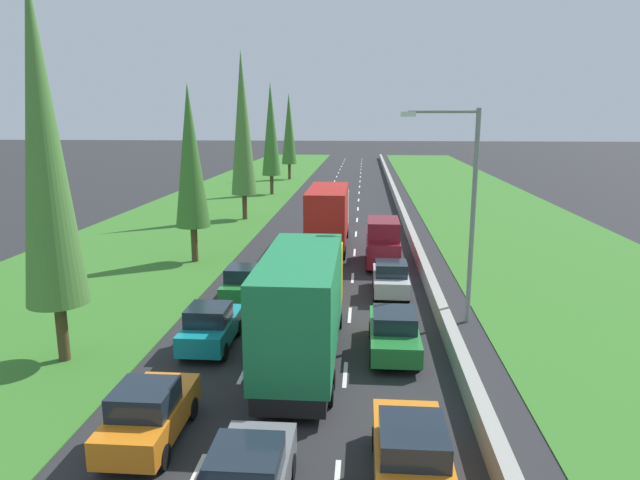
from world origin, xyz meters
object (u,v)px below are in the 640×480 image
Objects in this scene: green_sedan_right_lane at (394,332)px; poplar_tree_second at (190,157)px; red_box_truck_centre_lane at (329,216)px; maroon_van_right_lane at (383,243)px; poplar_tree_nearest at (43,143)px; green_box_truck_centre_lane at (303,304)px; silver_hatchback_right_lane at (391,278)px; orange_hatchback_left_lane at (149,414)px; green_hatchback_left_lane at (244,283)px; orange_sedan_right_lane at (412,456)px; orange_sedan_centre_lane at (319,276)px; teal_hatchback_left_lane at (211,326)px; street_light_mast at (465,201)px; poplar_tree_fifth at (289,129)px; poplar_tree_third at (242,124)px; poplar_tree_fourth at (271,130)px; red_hatchback_centre_lane at (334,214)px; grey_hatchback_centre_lane at (248,479)px.

poplar_tree_second is at bearing 131.69° from green_sedan_right_lane.
maroon_van_right_lane is (3.46, -4.30, -0.78)m from red_box_truck_centre_lane.
poplar_tree_nearest is 1.27× the size of poplar_tree_second.
green_box_truck_centre_lane reaches higher than silver_hatchback_right_lane.
green_hatchback_left_lane is at bearing 89.86° from orange_hatchback_left_lane.
maroon_van_right_lane reaches higher than silver_hatchback_right_lane.
green_box_truck_centre_lane reaches higher than orange_sedan_right_lane.
orange_sedan_right_lane and green_sedan_right_lane have the same top height.
silver_hatchback_right_lane reaches higher than orange_sedan_centre_lane.
teal_hatchback_left_lane is 0.80× the size of maroon_van_right_lane.
street_light_mast is (2.95, 11.48, 4.42)m from orange_sedan_right_lane.
red_box_truck_centre_lane is at bearing -79.11° from poplar_tree_fifth.
green_hatchback_left_lane is 0.28× the size of poplar_tree_third.
teal_hatchback_left_lane is at bearing -80.86° from poplar_tree_third.
teal_hatchback_left_lane is (-0.06, 6.53, 0.00)m from orange_hatchback_left_lane.
street_light_mast is (9.85, 10.11, 4.40)m from orange_hatchback_left_lane.
green_hatchback_left_lane is 0.37× the size of poplar_tree_second.
red_box_truck_centre_lane is 21.28m from poplar_tree_nearest.
orange_sedan_right_lane is 7.97m from green_sedan_right_lane.
teal_hatchback_left_lane is at bearing 18.11° from poplar_tree_nearest.
poplar_tree_fourth reaches higher than green_hatchback_left_lane.
silver_hatchback_right_lane is 5.67m from maroon_van_right_lane.
poplar_tree_fourth reaches higher than red_hatchback_centre_lane.
poplar_tree_second is at bearing -89.56° from poplar_tree_fourth.
poplar_tree_fourth is 15.94m from poplar_tree_fifth.
poplar_tree_fourth is 1.05× the size of poplar_tree_fifth.
red_box_truck_centre_lane is 0.67× the size of poplar_tree_third.
poplar_tree_fifth is at bearing 89.79° from poplar_tree_nearest.
poplar_tree_second is at bearing -151.57° from red_box_truck_centre_lane.
red_hatchback_centre_lane is 16.27m from poplar_tree_second.
orange_hatchback_left_lane is at bearing -123.55° from green_box_truck_centre_lane.
poplar_tree_fourth is (-11.62, 43.63, 6.44)m from green_sedan_right_lane.
street_light_mast is at bearing 75.59° from orange_sedan_right_lane.
red_box_truck_centre_lane is at bearing 128.89° from maroon_van_right_lane.
maroon_van_right_lane is 19.74m from poplar_tree_nearest.
orange_hatchback_left_lane is at bearing -84.60° from poplar_tree_fourth.
maroon_van_right_lane is at bearing 90.20° from orange_sedan_right_lane.
poplar_tree_third is (-7.71, 1.51, 7.22)m from red_hatchback_centre_lane.
poplar_tree_third is (-7.73, 36.70, 7.22)m from grey_hatchback_centre_lane.
orange_hatchback_left_lane reaches higher than green_sedan_right_lane.
poplar_tree_second reaches higher than green_sedan_right_lane.
red_hatchback_centre_lane is 0.29× the size of poplar_tree_nearest.
poplar_tree_second reaches higher than maroon_van_right_lane.
red_hatchback_centre_lane is 0.28× the size of poplar_tree_third.
street_light_mast reaches higher than orange_sedan_centre_lane.
poplar_tree_second is at bearing 87.92° from poplar_tree_nearest.
green_hatchback_left_lane is 9.81m from maroon_van_right_lane.
green_box_truck_centre_lane is 14.28m from maroon_van_right_lane.
grey_hatchback_centre_lane is at bearing -90.89° from orange_sedan_centre_lane.
red_box_truck_centre_lane is 0.89× the size of poplar_tree_second.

